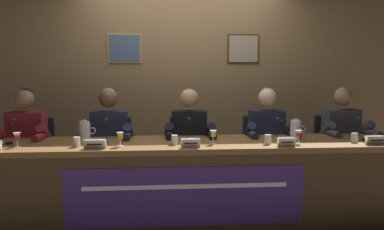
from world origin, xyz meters
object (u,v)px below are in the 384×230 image
object	(u,v)px
juice_glass_far_left	(17,137)
panelist_left	(108,139)
microphone_right	(280,133)
water_cup_center	(175,140)
juice_glass_left	(120,137)
juice_glass_center	(213,134)
chair_far_right	(334,157)
chair_far_left	(33,163)
chair_right	(262,159)
panelist_right	(268,137)
nameplate_far_right	(376,140)
water_pitcher_right_side	(296,130)
microphone_far_left	(11,135)
juice_glass_right	(299,134)
panelist_center	(189,138)
nameplate_left	(95,144)
nameplate_center	(191,143)
microphone_far_right	(363,132)
microphone_left	(105,134)
microphone_center	(190,133)
nameplate_right	(287,142)
conference_table	(193,169)
water_cup_right	(268,140)
panelist_far_left	(24,140)
chair_center	(188,160)
chair_left	(112,161)
water_cup_left	(77,142)
water_cup_far_right	(355,138)
water_pitcher_left_side	(85,131)

from	to	relation	value
juice_glass_far_left	panelist_left	size ratio (longest dim) A/B	0.10
juice_glass_far_left	microphone_right	bearing A→B (deg)	2.92
water_cup_center	microphone_right	bearing A→B (deg)	6.82
juice_glass_left	water_cup_center	xyz separation A→B (m)	(0.47, 0.05, -0.05)
juice_glass_center	chair_far_right	world-z (taller)	chair_far_right
chair_far_left	chair_right	bearing A→B (deg)	0.00
panelist_left	panelist_right	size ratio (longest dim) A/B	1.00
nameplate_far_right	water_pitcher_right_side	distance (m)	0.70
microphone_far_left	juice_glass_center	bearing A→B (deg)	-5.04
panelist_right	juice_glass_right	xyz separation A→B (m)	(0.13, -0.53, 0.12)
panelist_center	nameplate_left	bearing A→B (deg)	-143.96
nameplate_center	microphone_far_right	xyz separation A→B (m)	(1.67, 0.23, 0.03)
panelist_left	microphone_left	size ratio (longest dim) A/B	5.74
microphone_center	chair_far_right	bearing A→B (deg)	17.17
microphone_far_left	juice_glass_center	xyz separation A→B (m)	(1.83, -0.16, 0.01)
panelist_left	chair_far_left	bearing A→B (deg)	166.43
nameplate_right	microphone_far_right	size ratio (longest dim) A/B	0.71
nameplate_right	juice_glass_right	world-z (taller)	juice_glass_right
panelist_right	nameplate_right	distance (m)	0.64
conference_table	water_cup_right	xyz separation A→B (m)	(0.67, -0.05, 0.27)
panelist_far_left	juice_glass_far_left	xyz separation A→B (m)	(0.13, -0.48, 0.12)
chair_center	water_cup_center	distance (m)	0.78
panelist_left	water_cup_right	xyz separation A→B (m)	(1.50, -0.52, 0.07)
microphone_far_left	juice_glass_center	world-z (taller)	microphone_far_left
chair_left	nameplate_left	size ratio (longest dim) A/B	5.01
nameplate_center	water_cup_left	bearing A→B (deg)	173.67
water_cup_center	panelist_right	bearing A→B (deg)	25.67
juice_glass_left	chair_far_right	bearing A→B (deg)	17.57
microphone_left	microphone_center	world-z (taller)	same
juice_glass_left	nameplate_right	xyz separation A→B (m)	(1.45, -0.11, -0.05)
conference_table	microphone_left	distance (m)	0.87
microphone_left	juice_glass_right	bearing A→B (deg)	-6.64
water_pitcher_right_side	juice_glass_left	bearing A→B (deg)	-172.90
water_cup_right	water_cup_far_right	world-z (taller)	same
panelist_right	nameplate_far_right	distance (m)	1.01
chair_left	water_cup_right	world-z (taller)	chair_left
panelist_right	panelist_center	bearing A→B (deg)	180.00
microphone_far_right	water_pitcher_left_side	size ratio (longest dim) A/B	1.03
chair_center	panelist_right	xyz separation A→B (m)	(0.83, -0.20, 0.28)
microphone_left	water_cup_center	distance (m)	0.66
water_cup_far_right	juice_glass_center	bearing A→B (deg)	179.70
juice_glass_left	nameplate_center	xyz separation A→B (m)	(0.61, -0.10, -0.05)
water_cup_left	chair_far_right	xyz separation A→B (m)	(2.67, 0.72, -0.35)
water_cup_far_right	water_cup_center	bearing A→B (deg)	179.73
nameplate_center	water_cup_center	size ratio (longest dim) A/B	1.90
nameplate_far_right	nameplate_center	bearing A→B (deg)	-179.33
chair_center	juice_glass_right	size ratio (longest dim) A/B	7.36
nameplate_left	panelist_center	distance (m)	1.04
chair_far_right	water_pitcher_right_side	bearing A→B (deg)	-141.44
conference_table	panelist_far_left	bearing A→B (deg)	164.18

